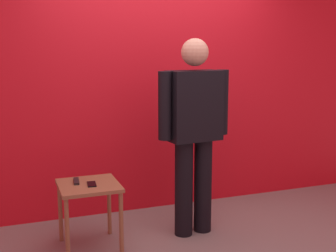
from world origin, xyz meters
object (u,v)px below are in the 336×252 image
(tv_remote, at_px, (76,181))
(cell_phone, at_px, (92,184))
(standing_person, at_px, (194,127))
(side_table, at_px, (89,194))

(tv_remote, bearing_deg, cell_phone, -39.49)
(standing_person, bearing_deg, tv_remote, 174.68)
(tv_remote, bearing_deg, side_table, -35.56)
(standing_person, height_order, cell_phone, standing_person)
(side_table, xyz_separation_m, tv_remote, (-0.09, 0.08, 0.10))
(standing_person, xyz_separation_m, tv_remote, (-1.04, 0.10, -0.42))
(standing_person, bearing_deg, cell_phone, -179.00)
(side_table, xyz_separation_m, cell_phone, (0.02, -0.03, 0.10))
(cell_phone, bearing_deg, tv_remote, 140.16)
(side_table, bearing_deg, tv_remote, 137.73)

